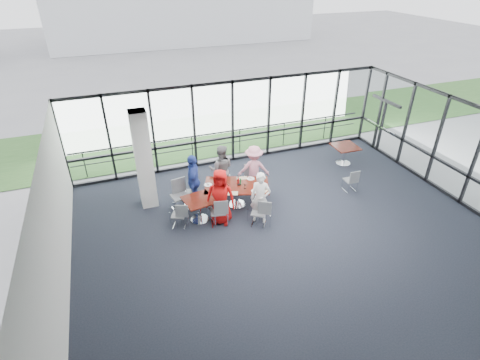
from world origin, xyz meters
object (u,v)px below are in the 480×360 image
object	(u,v)px
side_table_left	(199,203)
side_table_right	(345,149)
main_table	(237,188)
chair_main_nl	(218,211)
diner_end	(194,180)
structural_column	(144,160)
chair_main_end	(189,193)
chair_main_nr	(259,212)
chair_spare_la	(179,215)
diner_near_right	(260,198)
chair_main_fl	(224,178)
chair_spare_r	(350,180)
chair_main_fr	(254,178)
chair_spare_lb	(180,196)
diner_far_left	(221,169)
diner_far_right	(254,169)
diner_near_left	(220,197)

from	to	relation	value
side_table_left	side_table_right	bearing A→B (deg)	14.60
main_table	chair_main_nl	size ratio (longest dim) A/B	2.51
diner_end	chair_main_nl	xyz separation A→B (m)	(0.39, -1.29, -0.44)
structural_column	chair_main_end	bearing A→B (deg)	-21.98
chair_main_nr	structural_column	bearing A→B (deg)	175.55
main_table	chair_spare_la	bearing A→B (deg)	-147.10
diner_near_right	chair_main_fl	distance (m)	2.23
diner_end	chair_main_end	size ratio (longest dim) A/B	2.05
main_table	diner_end	world-z (taller)	diner_end
side_table_right	diner_near_right	distance (m)	5.10
diner_end	chair_spare_r	distance (m)	5.35
structural_column	chair_spare_la	distance (m)	2.04
chair_main_fr	chair_main_end	xyz separation A→B (m)	(-2.31, -0.12, -0.01)
side_table_left	chair_spare_lb	size ratio (longest dim) A/B	0.99
structural_column	chair_main_nl	xyz separation A→B (m)	(1.78, -1.82, -1.15)
chair_main_nl	chair_main_fl	distance (m)	2.02
side_table_left	chair_main_end	bearing A→B (deg)	95.09
chair_main_nr	side_table_right	bearing A→B (deg)	61.32
diner_end	chair_main_fr	world-z (taller)	diner_end
side_table_left	diner_far_left	distance (m)	1.77
side_table_left	chair_main_fl	size ratio (longest dim) A/B	1.12
side_table_left	diner_end	xyz separation A→B (m)	(0.08, 0.90, 0.26)
diner_far_left	chair_main_fl	size ratio (longest dim) A/B	1.96
chair_main_nl	chair_spare_la	size ratio (longest dim) A/B	1.12
chair_main_nr	chair_main_fr	world-z (taller)	chair_main_fr
structural_column	diner_far_right	world-z (taller)	structural_column
main_table	diner_far_left	distance (m)	1.00
side_table_left	chair_spare_la	bearing A→B (deg)	-172.83
main_table	chair_spare_r	xyz separation A→B (m)	(3.96, -0.52, -0.23)
main_table	diner_end	distance (m)	1.39
diner_near_left	chair_spare_la	size ratio (longest dim) A/B	2.19
diner_near_right	diner_far_right	distance (m)	1.79
diner_near_right	chair_spare_lb	bearing A→B (deg)	176.61
chair_main_nl	chair_main_fr	xyz separation A→B (m)	(1.75, 1.45, -0.01)
structural_column	chair_main_fr	xyz separation A→B (m)	(3.53, -0.37, -1.16)
main_table	diner_far_left	world-z (taller)	diner_far_left
chair_main_nr	chair_main_fl	world-z (taller)	chair_main_fl
chair_main_end	chair_spare_r	bearing A→B (deg)	103.72
main_table	diner_near_left	distance (m)	1.05
structural_column	side_table_left	bearing A→B (deg)	-47.67
structural_column	side_table_left	xyz separation A→B (m)	(1.31, -1.43, -0.97)
diner_end	chair_main_nr	distance (m)	2.36
diner_far_left	structural_column	bearing A→B (deg)	16.83
chair_main_fl	structural_column	bearing A→B (deg)	19.00
side_table_left	chair_main_end	size ratio (longest dim) A/B	1.14
chair_main_nr	chair_main_fr	size ratio (longest dim) A/B	0.97
chair_main_fr	chair_main_end	distance (m)	2.32
diner_near_left	chair_spare_la	bearing A→B (deg)	-163.70
diner_near_right	chair_main_nr	distance (m)	0.43
diner_far_right	chair_spare_lb	world-z (taller)	diner_far_right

